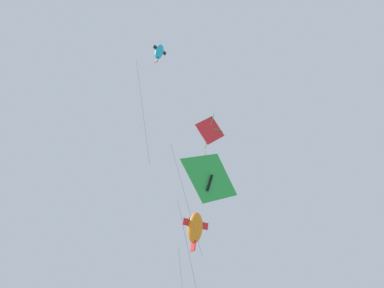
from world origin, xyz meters
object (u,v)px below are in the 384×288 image
kite_delta_upper_right (209,179)px  kite_fish_near_right (159,52)px  kite_fish_highest (195,228)px  kite_diamond_mid_left (210,131)px

kite_delta_upper_right → kite_fish_near_right: bearing=149.2°
kite_fish_highest → kite_diamond_mid_left: bearing=-103.4°
kite_diamond_mid_left → kite_delta_upper_right: (-0.29, 0.52, -4.17)m
kite_diamond_mid_left → kite_delta_upper_right: bearing=-148.5°
kite_diamond_mid_left → kite_fish_near_right: (1.34, 3.54, 6.31)m
kite_diamond_mid_left → kite_fish_highest: bearing=59.1°
kite_fish_highest → kite_delta_upper_right: (-4.47, 3.26, 0.07)m
kite_diamond_mid_left → kite_fish_near_right: size_ratio=0.90×
kite_fish_highest → kite_fish_near_right: 12.59m
kite_fish_highest → kite_diamond_mid_left: kite_diamond_mid_left is taller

